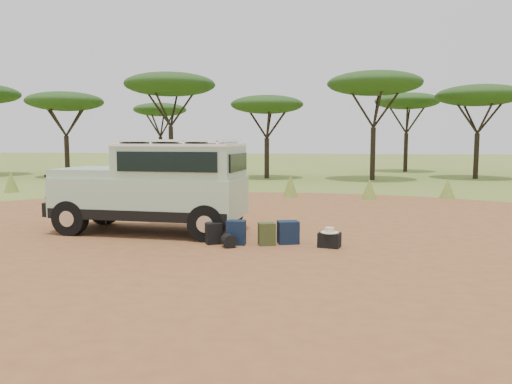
# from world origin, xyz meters

# --- Properties ---
(ground) EXTENTS (140.00, 140.00, 0.00)m
(ground) POSITION_xyz_m (0.00, 0.00, 0.00)
(ground) COLOR olive
(ground) RESTS_ON ground
(dirt_clearing) EXTENTS (23.00, 23.00, 0.01)m
(dirt_clearing) POSITION_xyz_m (0.00, 0.00, 0.00)
(dirt_clearing) COLOR #935D30
(dirt_clearing) RESTS_ON ground
(grass_fringe) EXTENTS (36.60, 1.60, 0.90)m
(grass_fringe) POSITION_xyz_m (0.12, 8.67, 0.40)
(grass_fringe) COLOR olive
(grass_fringe) RESTS_ON ground
(acacia_treeline) EXTENTS (46.70, 13.20, 6.26)m
(acacia_treeline) POSITION_xyz_m (0.75, 19.81, 4.87)
(acacia_treeline) COLOR black
(acacia_treeline) RESTS_ON ground
(safari_vehicle) EXTENTS (4.78, 2.23, 2.25)m
(safari_vehicle) POSITION_xyz_m (-2.72, 0.84, 1.09)
(safari_vehicle) COLOR #A3BEA3
(safari_vehicle) RESTS_ON ground
(walking_staff) EXTENTS (0.22, 0.28, 1.51)m
(walking_staff) POSITION_xyz_m (-4.20, 1.28, 0.75)
(walking_staff) COLOR #5F2416
(walking_staff) RESTS_ON ground
(backpack_black) EXTENTS (0.41, 0.37, 0.46)m
(backpack_black) POSITION_xyz_m (-1.06, -0.31, 0.23)
(backpack_black) COLOR black
(backpack_black) RESTS_ON ground
(backpack_navy) EXTENTS (0.41, 0.30, 0.53)m
(backpack_navy) POSITION_xyz_m (-0.57, -0.30, 0.26)
(backpack_navy) COLOR #122039
(backpack_navy) RESTS_ON ground
(backpack_olive) EXTENTS (0.41, 0.34, 0.49)m
(backpack_olive) POSITION_xyz_m (0.09, -0.29, 0.24)
(backpack_olive) COLOR #414A22
(backpack_olive) RESTS_ON ground
(duffel_navy) EXTENTS (0.52, 0.44, 0.50)m
(duffel_navy) POSITION_xyz_m (0.53, -0.05, 0.25)
(duffel_navy) COLOR #122039
(duffel_navy) RESTS_ON ground
(hard_case) EXTENTS (0.51, 0.41, 0.32)m
(hard_case) POSITION_xyz_m (1.42, -0.32, 0.16)
(hard_case) COLOR black
(hard_case) RESTS_ON ground
(stuff_sack) EXTENTS (0.38, 0.38, 0.28)m
(stuff_sack) POSITION_xyz_m (-0.67, -0.60, 0.14)
(stuff_sack) COLOR black
(stuff_sack) RESTS_ON ground
(safari_hat) EXTENTS (0.38, 0.38, 0.11)m
(safari_hat) POSITION_xyz_m (1.42, -0.32, 0.36)
(safari_hat) COLOR beige
(safari_hat) RESTS_ON hard_case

